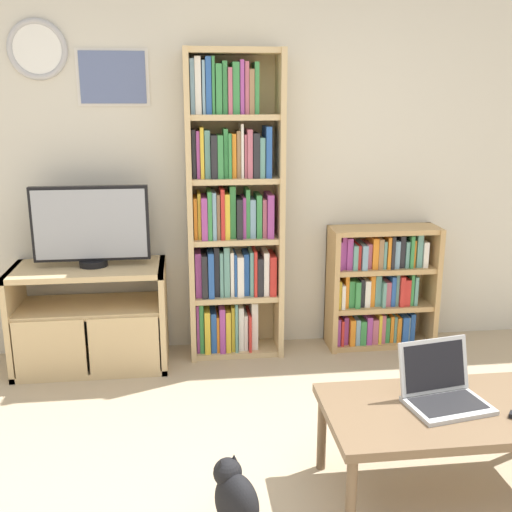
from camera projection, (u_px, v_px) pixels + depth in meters
wall_back at (228, 163)px, 4.09m from camera, size 7.03×0.09×2.60m
tv_stand at (91, 317)px, 3.93m from camera, size 0.99×0.48×0.69m
television at (91, 226)px, 3.81m from camera, size 0.73×0.18×0.52m
bookshelf_tall at (232, 213)px, 4.00m from camera, size 0.63×0.29×2.04m
bookshelf_short at (378, 287)px, 4.28m from camera, size 0.77×0.27×0.87m
coffee_table at (449, 416)px, 2.63m from camera, size 1.10×0.60×0.43m
laptop at (442, 389)px, 2.65m from camera, size 0.39×0.34×0.26m
cat at (235, 498)px, 2.47m from camera, size 0.36×0.37×0.31m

